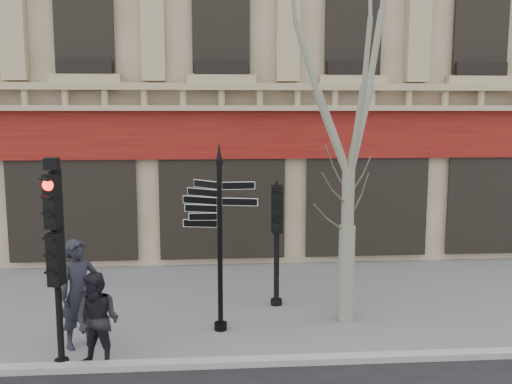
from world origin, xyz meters
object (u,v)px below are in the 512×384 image
pedestrian_a (79,294)px  traffic_signal_secondary (277,222)px  traffic_signal_main (55,237)px  fingerpost (220,206)px  pedestrian_b (97,321)px  plane_tree (351,52)px

pedestrian_a → traffic_signal_secondary: bearing=-8.1°
traffic_signal_main → fingerpost: bearing=38.5°
fingerpost → pedestrian_b: (-2.04, -1.51, -1.64)m
fingerpost → pedestrian_b: fingerpost is taller
traffic_signal_secondary → pedestrian_a: bearing=-150.2°
pedestrian_b → fingerpost: bearing=55.9°
fingerpost → traffic_signal_main: 3.03m
traffic_signal_secondary → pedestrian_b: 4.48m
pedestrian_a → pedestrian_b: (0.50, -0.92, -0.18)m
traffic_signal_main → pedestrian_b: bearing=1.5°
fingerpost → pedestrian_b: 3.02m
traffic_signal_main → traffic_signal_secondary: traffic_signal_main is taller
traffic_signal_main → pedestrian_b: size_ratio=2.15×
pedestrian_a → pedestrian_b: pedestrian_a is taller
pedestrian_b → pedestrian_a: bearing=137.7°
pedestrian_a → fingerpost: bearing=-22.2°
traffic_signal_main → pedestrian_a: bearing=91.2°
traffic_signal_secondary → pedestrian_a: traffic_signal_secondary is taller
traffic_signal_secondary → traffic_signal_main: bearing=-142.2°
fingerpost → plane_tree: size_ratio=0.48×
fingerpost → pedestrian_a: size_ratio=1.84×
fingerpost → traffic_signal_secondary: fingerpost is taller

